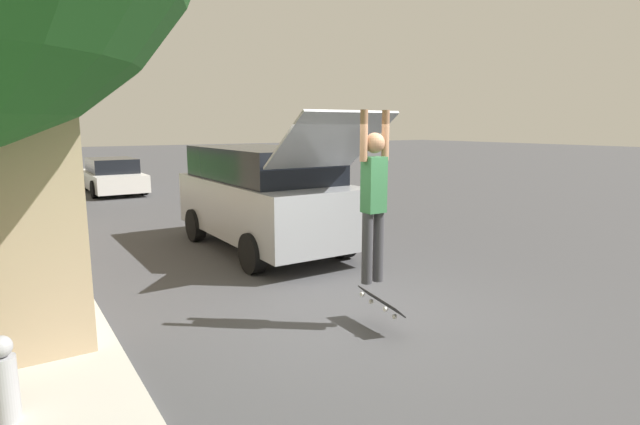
# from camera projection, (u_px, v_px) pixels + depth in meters

# --- Properties ---
(ground_plane) EXTENTS (120.00, 120.00, 0.00)m
(ground_plane) POSITION_uv_depth(u_px,v_px,m) (344.00, 316.00, 6.58)
(ground_plane) COLOR #3D3D3F
(sidewalk) EXTENTS (1.80, 80.00, 0.10)m
(sidewalk) POSITION_uv_depth(u_px,v_px,m) (11.00, 253.00, 9.62)
(sidewalk) COLOR #ADA89E
(sidewalk) RESTS_ON ground_plane
(suv_parked) EXTENTS (2.11, 5.36, 2.70)m
(suv_parked) POSITION_uv_depth(u_px,v_px,m) (263.00, 195.00, 10.02)
(suv_parked) COLOR gray
(suv_parked) RESTS_ON ground_plane
(car_down_street) EXTENTS (1.87, 4.31, 1.29)m
(car_down_street) POSITION_uv_depth(u_px,v_px,m) (112.00, 176.00, 18.67)
(car_down_street) COLOR silver
(car_down_street) RESTS_ON ground_plane
(skateboarder) EXTENTS (0.41, 0.24, 2.06)m
(skateboarder) POSITION_uv_depth(u_px,v_px,m) (374.00, 195.00, 5.90)
(skateboarder) COLOR #38383D
(skateboarder) RESTS_ON ground_plane
(skateboard) EXTENTS (0.25, 0.79, 0.26)m
(skateboard) POSITION_uv_depth(u_px,v_px,m) (380.00, 302.00, 6.13)
(skateboard) COLOR black
(skateboard) RESTS_ON ground_plane
(fire_hydrant) EXTENTS (0.20, 0.20, 0.73)m
(fire_hydrant) POSITION_uv_depth(u_px,v_px,m) (4.00, 380.00, 4.03)
(fire_hydrant) COLOR #99999E
(fire_hydrant) RESTS_ON sidewalk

